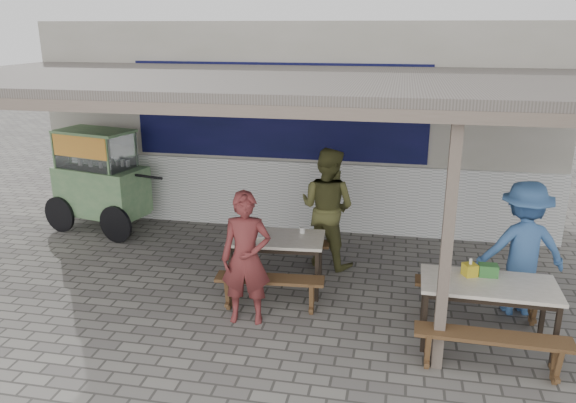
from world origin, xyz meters
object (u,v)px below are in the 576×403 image
at_px(bench_left_street, 270,286).
at_px(patron_street_side, 246,258).
at_px(bench_left_wall, 283,249).
at_px(tissue_box, 470,270).
at_px(patron_right_table, 522,249).
at_px(bench_right_street, 492,345).
at_px(vendor_cart, 99,177).
at_px(table_left, 277,243).
at_px(condiment_jar, 302,230).
at_px(donation_box, 488,270).
at_px(bench_right_wall, 480,293).
at_px(patron_wall_side, 327,208).
at_px(condiment_bowl, 261,236).
at_px(table_right, 488,289).

bearing_deg(bench_left_street, patron_street_side, -130.57).
height_order(bench_left_wall, tissue_box, tissue_box).
height_order(bench_left_wall, patron_right_table, patron_right_table).
relative_size(bench_right_street, patron_street_side, 0.95).
xyz_separation_m(bench_left_wall, vendor_cart, (-3.44, 1.08, 0.62)).
bearing_deg(table_left, condiment_jar, 30.84).
bearing_deg(vendor_cart, donation_box, -8.57).
relative_size(table_left, bench_right_street, 0.84).
relative_size(bench_right_street, vendor_cart, 0.68).
xyz_separation_m(bench_left_wall, bench_right_wall, (2.63, -0.92, 0.01)).
xyz_separation_m(patron_wall_side, donation_box, (2.03, -1.68, -0.07)).
height_order(bench_right_street, tissue_box, tissue_box).
bearing_deg(bench_right_wall, vendor_cart, 162.96).
height_order(donation_box, condiment_jar, donation_box).
bearing_deg(bench_left_street, patron_right_table, 6.68).
relative_size(bench_right_wall, patron_street_side, 0.95).
distance_m(patron_wall_side, patron_right_table, 2.70).
distance_m(vendor_cart, condiment_jar, 4.07).
bearing_deg(condiment_jar, bench_left_street, -107.28).
distance_m(patron_right_table, condiment_jar, 2.76).
xyz_separation_m(bench_right_wall, tissue_box, (-0.21, -0.44, 0.48)).
relative_size(bench_left_wall, condiment_jar, 17.22).
xyz_separation_m(bench_right_street, patron_wall_side, (-2.01, 2.46, 0.55)).
relative_size(table_left, donation_box, 6.31).
xyz_separation_m(table_left, condiment_bowl, (-0.20, -0.05, 0.10)).
xyz_separation_m(bench_left_street, condiment_jar, (0.26, 0.83, 0.46)).
xyz_separation_m(patron_wall_side, condiment_bowl, (-0.75, -1.02, -0.12)).
bearing_deg(bench_left_wall, vendor_cart, 158.08).
distance_m(bench_right_street, tissue_box, 0.91).
relative_size(tissue_box, donation_box, 0.68).
relative_size(table_left, patron_wall_side, 0.73).
relative_size(patron_right_table, condiment_bowl, 9.42).
xyz_separation_m(table_right, condiment_jar, (-2.26, 1.11, 0.12)).
relative_size(bench_left_street, patron_wall_side, 0.77).
bearing_deg(patron_right_table, patron_street_side, 4.78).
bearing_deg(patron_right_table, tissue_box, 36.09).
bearing_deg(condiment_bowl, table_right, -16.97).
bearing_deg(patron_wall_side, table_left, 81.94).
relative_size(bench_right_street, condiment_jar, 19.56).
bearing_deg(bench_left_street, donation_box, -6.71).
relative_size(bench_left_street, bench_right_wall, 0.88).
bearing_deg(bench_right_street, tissue_box, 104.83).
bearing_deg(patron_street_side, table_left, 72.99).
bearing_deg(condiment_bowl, patron_right_table, 0.51).
height_order(bench_left_wall, bench_right_street, same).
distance_m(table_left, table_right, 2.72).
distance_m(bench_left_wall, table_right, 3.04).
bearing_deg(patron_street_side, bench_left_wall, 78.91).
xyz_separation_m(condiment_jar, condiment_bowl, (-0.51, -0.27, -0.02)).
bearing_deg(donation_box, table_right, -91.65).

